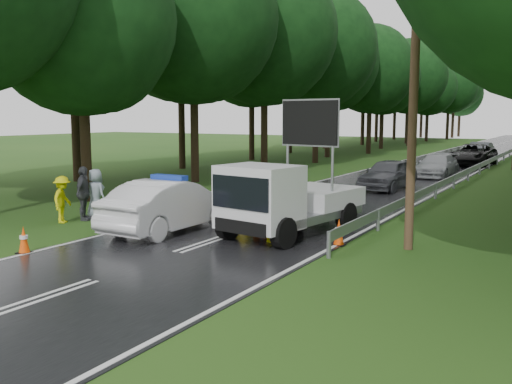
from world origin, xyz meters
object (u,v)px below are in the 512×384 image
Objects in this scene: work_truck at (285,200)px; queue_car_second at (437,166)px; police_sedan at (170,206)px; queue_car_third at (473,155)px; civilian at (267,199)px; queue_car_first at (388,174)px; officer at (243,194)px; barrier at (251,211)px; queue_car_fourth at (480,151)px.

work_truck reaches higher than queue_car_second.
queue_car_third is (4.19, 29.67, -0.03)m from police_sedan.
civilian is at bearing -93.01° from queue_car_second.
queue_car_second is (0.77, 7.13, -0.09)m from queue_car_first.
queue_car_first is 7.17m from queue_car_second.
civilian is (1.54, -0.97, 0.05)m from officer.
police_sedan is 2.77× the size of civilian.
officer is at bearing 151.72° from work_truck.
work_truck is 3.18× the size of officer.
barrier is 35.54m from queue_car_fourth.
queue_car_second is (1.46, 18.20, -0.23)m from civilian.
barrier is at bearing -171.54° from police_sedan.
queue_car_third is 1.31× the size of queue_car_fourth.
police_sedan is 20.86m from queue_car_second.
work_truck is 1.22× the size of queue_car_first.
queue_car_second is 1.07× the size of queue_car_fourth.
civilian is 0.40× the size of queue_car_first.
queue_car_second is 9.15m from queue_car_third.
work_truck reaches higher than officer.
police_sedan reaches higher than officer.
police_sedan is 36.10m from queue_car_fourth.
queue_car_third is at bearing 88.35° from queue_car_second.
officer is 17.49m from queue_car_second.
queue_car_first reaches higher than queue_car_fourth.
queue_car_second is at bearing -141.18° from officer.
civilian reaches higher than police_sedan.
queue_car_first is (0.14, 13.04, -0.07)m from barrier.
civilian is at bearing -132.57° from police_sedan.
officer is 0.37× the size of queue_car_second.
queue_car_fourth reaches higher than barrier.
work_truck is 1.17× the size of queue_car_second.
work_truck reaches higher than barrier.
officer is 26.60m from queue_car_third.
queue_car_third is at bearing -83.18° from queue_car_fourth.
queue_car_second is at bearing -99.35° from police_sedan.
officer is at bearing -92.73° from queue_car_fourth.
queue_car_first is 0.96× the size of queue_car_second.
work_truck is at bearing -89.13° from queue_car_second.
police_sedan reaches higher than barrier.
police_sedan is 29.97m from queue_car_third.
queue_car_first is at bearing -94.59° from queue_car_second.
work_truck is 34.69m from queue_car_fourth.
police_sedan is at bearing 37.28° from officer.
work_truck reaches higher than queue_car_fourth.
officer is 0.38× the size of queue_car_first.
queue_car_second is at bearing 107.42° from barrier.
queue_car_first reaches higher than barrier.
queue_car_third reaches higher than barrier.
queue_car_fourth is (3.06, 32.60, -0.14)m from officer.
queue_car_first is 1.03× the size of queue_car_fourth.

